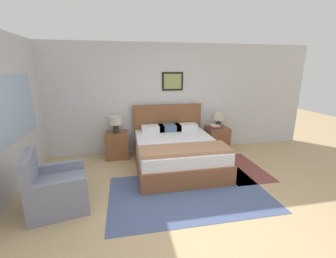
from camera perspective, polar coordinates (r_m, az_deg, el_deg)
ground_plane at (r=3.48m, az=5.89°, el=-20.44°), size 16.00×16.00×0.00m
wall_back at (r=5.53m, az=-2.00°, el=7.70°), size 7.78×0.09×2.60m
wall_left at (r=4.50m, az=-35.24°, el=3.22°), size 0.08×5.09×2.60m
area_rug_main at (r=3.91m, az=5.34°, el=-15.96°), size 2.62×1.61×0.01m
area_rug_bedside at (r=5.02m, az=17.77°, el=-9.29°), size 0.84×1.45×0.01m
bed at (r=4.77m, az=2.11°, el=-5.68°), size 1.68×2.04×1.17m
armchair at (r=3.79m, az=-26.65°, el=-13.63°), size 0.93×0.93×0.89m
nightstand_near_window at (r=5.37m, az=-12.76°, el=-3.95°), size 0.51×0.53×0.59m
nightstand_by_door at (r=5.83m, az=12.34°, el=-2.41°), size 0.51×0.53×0.59m
table_lamp_near_window at (r=5.21m, az=-13.21°, el=1.92°), size 0.31×0.31×0.39m
table_lamp_by_door at (r=5.68m, az=12.77°, el=3.03°), size 0.31×0.31×0.39m
book_thick_bottom at (r=5.66m, az=11.65°, el=0.37°), size 0.20×0.23×0.03m
book_hardcover_middle at (r=5.65m, az=11.67°, el=0.70°), size 0.23×0.29×0.04m
book_novel_upper at (r=5.64m, az=11.68°, el=1.01°), size 0.23×0.28×0.02m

